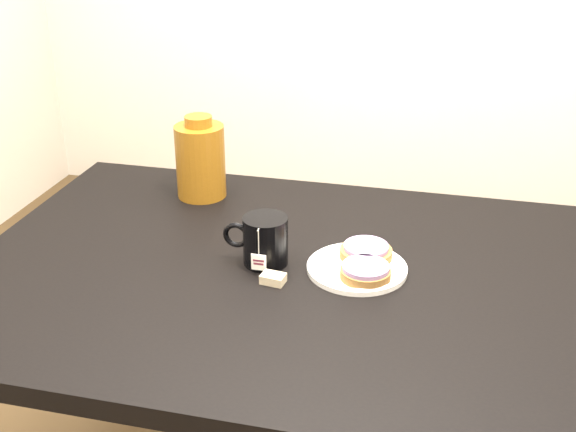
{
  "coord_description": "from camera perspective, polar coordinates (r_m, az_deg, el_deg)",
  "views": [
    {
      "loc": [
        0.24,
        -1.21,
        1.46
      ],
      "look_at": [
        -0.08,
        0.11,
        0.81
      ],
      "focal_mm": 45.0,
      "sensor_mm": 36.0,
      "label": 1
    }
  ],
  "objects": [
    {
      "name": "table",
      "position": [
        1.47,
        2.19,
        -7.28
      ],
      "size": [
        1.4,
        0.9,
        0.75
      ],
      "color": "black",
      "rests_on": "ground_plane"
    },
    {
      "name": "plate",
      "position": [
        1.43,
        5.47,
        -4.06
      ],
      "size": [
        0.2,
        0.2,
        0.01
      ],
      "color": "white",
      "rests_on": "table"
    },
    {
      "name": "bagel_back",
      "position": [
        1.46,
        6.18,
        -2.8
      ],
      "size": [
        0.12,
        0.12,
        0.03
      ],
      "color": "brown",
      "rests_on": "plate"
    },
    {
      "name": "bagel_front",
      "position": [
        1.38,
        6.14,
        -4.39
      ],
      "size": [
        0.11,
        0.11,
        0.03
      ],
      "color": "brown",
      "rests_on": "plate"
    },
    {
      "name": "mug",
      "position": [
        1.43,
        -1.88,
        -1.91
      ],
      "size": [
        0.13,
        0.1,
        0.1
      ],
      "rotation": [
        0.0,
        0.0,
        -0.0
      ],
      "color": "black",
      "rests_on": "table"
    },
    {
      "name": "teabag_pouch",
      "position": [
        1.38,
        -1.19,
        -4.97
      ],
      "size": [
        0.05,
        0.04,
        0.02
      ],
      "primitive_type": "cube",
      "rotation": [
        0.0,
        0.0,
        -0.14
      ],
      "color": "#C6B793",
      "rests_on": "table"
    },
    {
      "name": "bagel_package",
      "position": [
        1.74,
        -6.93,
        4.43
      ],
      "size": [
        0.13,
        0.13,
        0.2
      ],
      "rotation": [
        0.0,
        0.0,
        0.16
      ],
      "color": "#5D340C",
      "rests_on": "table"
    }
  ]
}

